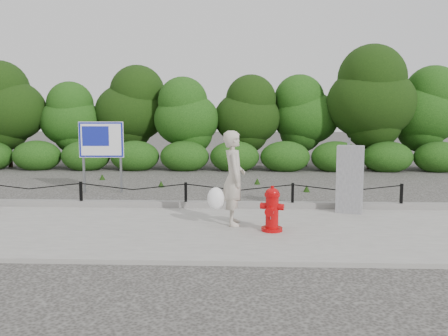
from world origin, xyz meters
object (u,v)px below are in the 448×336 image
fire_hydrant (272,210)px  utility_cabinet (350,179)px  advertising_sign (101,143)px  pedestrian (233,179)px

fire_hydrant → utility_cabinet: size_ratio=0.52×
advertising_sign → fire_hydrant: bearing=-46.5°
utility_cabinet → fire_hydrant: bearing=-118.7°
pedestrian → utility_cabinet: (2.58, 1.27, -0.16)m
pedestrian → fire_hydrant: bearing=-127.9°
pedestrian → advertising_sign: size_ratio=0.92×
fire_hydrant → advertising_sign: size_ratio=0.42×
fire_hydrant → pedestrian: pedestrian is taller
fire_hydrant → advertising_sign: bearing=152.7°
pedestrian → utility_cabinet: pedestrian is taller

